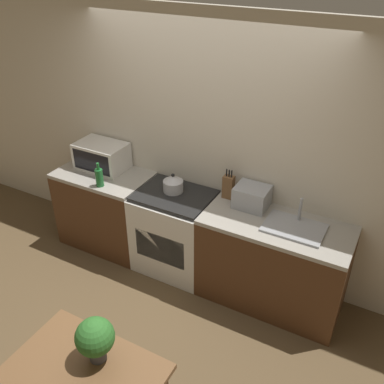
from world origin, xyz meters
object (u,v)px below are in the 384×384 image
Objects in this scene: dining_table at (84,382)px; bottle at (99,177)px; microwave at (102,156)px; toaster_oven at (252,197)px; kettle at (173,184)px; stove_range at (175,231)px.

bottle is at bearing 125.22° from dining_table.
microwave is 1.72m from toaster_oven.
microwave is at bearing 176.20° from kettle.
kettle is 0.37× the size of microwave.
toaster_oven is (0.78, 0.11, 0.02)m from kettle.
kettle is 0.75m from bottle.
dining_table is (0.44, -1.89, 0.18)m from stove_range.
kettle is at bearing 103.78° from dining_table.
microwave is (-0.97, 0.11, 0.59)m from stove_range.
kettle reaches higher than stove_range.
bottle is at bearing -159.53° from kettle.
kettle reaches higher than dining_table.
toaster_oven is at bearing 8.05° from kettle.
stove_range reaches higher than dining_table.
stove_range is 1.67× the size of microwave.
kettle is at bearing -171.95° from toaster_oven.
microwave is 2.09× the size of bottle.
microwave is 1.74× the size of toaster_oven.
stove_range is 4.51× the size of kettle.
toaster_oven is 2.10m from dining_table.
bottle reaches higher than kettle.
kettle is 0.79m from toaster_oven.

